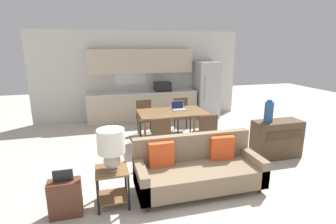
{
  "coord_description": "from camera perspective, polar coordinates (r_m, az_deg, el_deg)",
  "views": [
    {
      "loc": [
        -1.29,
        -3.48,
        2.27
      ],
      "look_at": [
        0.05,
        1.5,
        0.95
      ],
      "focal_mm": 28.0,
      "sensor_mm": 36.0,
      "label": 1
    }
  ],
  "objects": [
    {
      "name": "suitcase",
      "position": [
        3.98,
        -21.46,
        -17.02
      ],
      "size": [
        0.43,
        0.22,
        0.68
      ],
      "color": "brown",
      "rests_on": "ground_plane"
    },
    {
      "name": "side_table",
      "position": [
        3.98,
        -12.04,
        -14.48
      ],
      "size": [
        0.46,
        0.46,
        0.56
      ],
      "color": "brown",
      "rests_on": "ground_plane"
    },
    {
      "name": "dining_chair_near_right",
      "position": [
        5.58,
        8.21,
        -4.4
      ],
      "size": [
        0.42,
        0.42,
        0.89
      ],
      "rotation": [
        0.0,
        0.0,
        3.13
      ],
      "color": "brown",
      "rests_on": "ground_plane"
    },
    {
      "name": "dining_chair_far_left",
      "position": [
        6.81,
        -5.04,
        -0.84
      ],
      "size": [
        0.44,
        0.44,
        0.89
      ],
      "rotation": [
        0.0,
        0.0,
        0.05
      ],
      "color": "brown",
      "rests_on": "ground_plane"
    },
    {
      "name": "kitchen_counter",
      "position": [
        8.05,
        -5.54,
        4.08
      ],
      "size": [
        3.33,
        0.65,
        2.15
      ],
      "color": "beige",
      "rests_on": "ground_plane"
    },
    {
      "name": "credenza",
      "position": [
        5.88,
        22.53,
        -5.44
      ],
      "size": [
        1.0,
        0.43,
        0.78
      ],
      "color": "brown",
      "rests_on": "ground_plane"
    },
    {
      "name": "refrigerator",
      "position": [
        8.51,
        8.33,
        4.83
      ],
      "size": [
        0.69,
        0.76,
        1.77
      ],
      "color": "#B7BABC",
      "rests_on": "ground_plane"
    },
    {
      "name": "dining_table",
      "position": [
        6.11,
        0.9,
        -0.47
      ],
      "size": [
        1.56,
        0.95,
        0.77
      ],
      "color": "brown",
      "rests_on": "ground_plane"
    },
    {
      "name": "dining_chair_near_left",
      "position": [
        5.31,
        -1.89,
        -5.23
      ],
      "size": [
        0.45,
        0.45,
        0.89
      ],
      "rotation": [
        0.0,
        0.0,
        3.21
      ],
      "color": "brown",
      "rests_on": "ground_plane"
    },
    {
      "name": "ground_plane",
      "position": [
        4.35,
        4.68,
        -17.14
      ],
      "size": [
        20.0,
        20.0,
        0.0
      ],
      "primitive_type": "plane",
      "color": "beige"
    },
    {
      "name": "laptop",
      "position": [
        6.29,
        2.25,
        0.99
      ],
      "size": [
        0.33,
        0.27,
        0.2
      ],
      "rotation": [
        0.0,
        0.0,
        0.05
      ],
      "color": "#B7BABC",
      "rests_on": "dining_table"
    },
    {
      "name": "vase",
      "position": [
        5.57,
        21.09,
        0.06
      ],
      "size": [
        0.17,
        0.17,
        0.45
      ],
      "color": "#234C84",
      "rests_on": "credenza"
    },
    {
      "name": "dining_chair_far_right",
      "position": [
        7.06,
        3.0,
        -0.26
      ],
      "size": [
        0.43,
        0.43,
        0.89
      ],
      "rotation": [
        0.0,
        0.0,
        -0.03
      ],
      "color": "brown",
      "rests_on": "ground_plane"
    },
    {
      "name": "wall_back",
      "position": [
        8.27,
        -6.08,
        7.91
      ],
      "size": [
        6.4,
        0.07,
        2.7
      ],
      "color": "silver",
      "rests_on": "ground_plane"
    },
    {
      "name": "couch",
      "position": [
        4.35,
        6.36,
        -12.21
      ],
      "size": [
        2.01,
        0.8,
        0.85
      ],
      "color": "#3D2D1E",
      "rests_on": "ground_plane"
    },
    {
      "name": "table_lamp",
      "position": [
        3.74,
        -12.26,
        -7.17
      ],
      "size": [
        0.38,
        0.38,
        0.6
      ],
      "color": "#B2A893",
      "rests_on": "side_table"
    }
  ]
}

